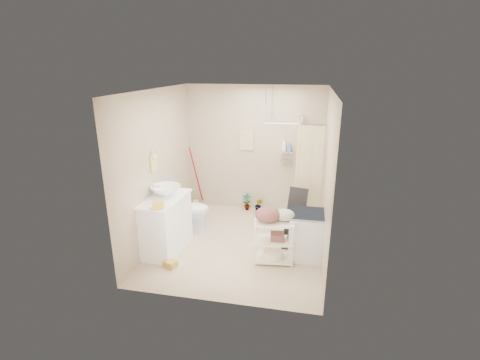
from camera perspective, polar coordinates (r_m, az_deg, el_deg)
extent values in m
plane|color=beige|center=(6.17, -0.23, -10.31)|extent=(3.20, 3.20, 0.00)
cube|color=silver|center=(5.42, -0.26, 14.56)|extent=(2.80, 3.20, 0.04)
cube|color=#BBAB91|center=(7.18, 2.34, 5.00)|extent=(2.80, 0.04, 2.60)
cube|color=#BBAB91|center=(4.20, -4.67, -5.02)|extent=(2.80, 0.04, 2.60)
cube|color=#BBAB91|center=(6.08, -13.28, 2.04)|extent=(0.04, 3.20, 2.60)
cube|color=#BBAB91|center=(5.56, 14.04, 0.43)|extent=(0.04, 3.20, 2.60)
cube|color=white|center=(5.92, -12.23, -7.04)|extent=(0.65, 1.08, 0.92)
imported|color=white|center=(5.81, -12.09, -1.72)|extent=(0.54, 0.54, 0.17)
cube|color=yellow|center=(5.33, -13.24, -4.08)|extent=(0.20, 0.18, 0.09)
cube|color=gold|center=(5.59, -11.37, -13.14)|extent=(0.33, 0.30, 0.15)
imported|color=white|center=(6.57, -8.52, -4.75)|extent=(0.81, 0.50, 0.80)
imported|color=brown|center=(7.41, 1.11, -3.60)|extent=(0.21, 0.15, 0.37)
imported|color=brown|center=(7.33, 3.09, -4.15)|extent=(0.19, 0.16, 0.31)
cube|color=beige|center=(7.14, 1.14, 6.58)|extent=(0.28, 0.03, 0.42)
imported|color=white|center=(7.02, 7.24, 5.74)|extent=(0.10, 0.10, 0.24)
imported|color=#4265AC|center=(7.00, 8.10, 5.35)|extent=(0.09, 0.09, 0.17)
cube|color=silver|center=(5.70, 10.76, -8.85)|extent=(0.53, 0.55, 0.77)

